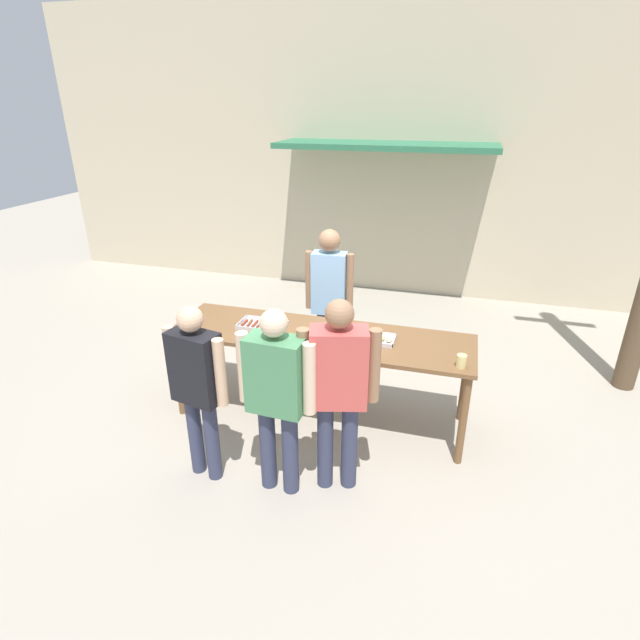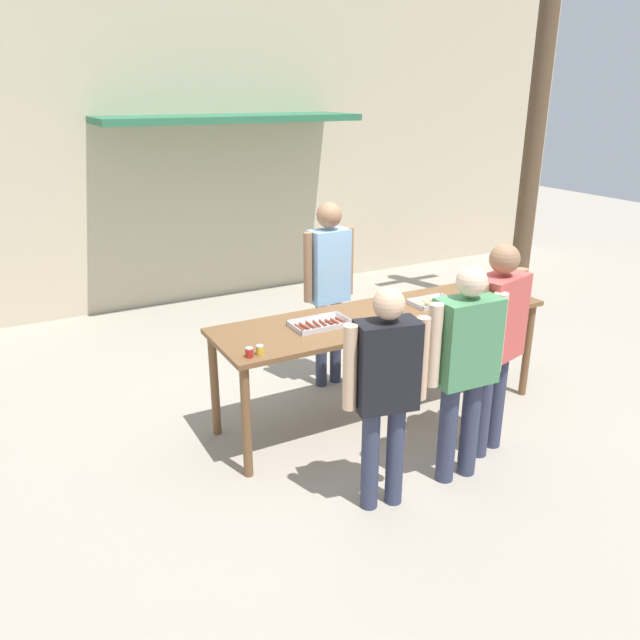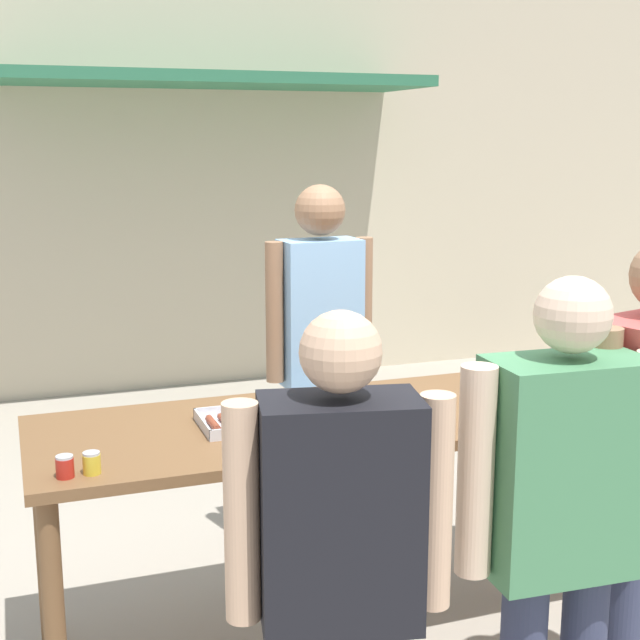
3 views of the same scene
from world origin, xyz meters
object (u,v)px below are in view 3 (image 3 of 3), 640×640
(condiment_jar_mustard, at_px, (65,467))
(condiment_jar_ketchup, at_px, (92,463))
(food_tray_sausages, at_px, (261,420))
(person_customer_waiting_in_line, at_px, (561,510))
(food_tray_buns, at_px, (521,389))
(person_customer_holding_hotdog, at_px, (340,557))
(person_server_behind_table, at_px, (320,335))

(condiment_jar_mustard, xyz_separation_m, condiment_jar_ketchup, (0.08, 0.00, 0.00))
(food_tray_sausages, relative_size, person_customer_waiting_in_line, 0.29)
(person_customer_waiting_in_line, bearing_deg, food_tray_buns, -114.02)
(condiment_jar_mustard, relative_size, person_customer_waiting_in_line, 0.04)
(food_tray_sausages, height_order, condiment_jar_ketchup, condiment_jar_ketchup)
(condiment_jar_ketchup, xyz_separation_m, person_customer_holding_hotdog, (0.54, -0.81, -0.03))
(food_tray_sausages, relative_size, person_server_behind_table, 0.26)
(food_tray_sausages, relative_size, food_tray_buns, 1.23)
(food_tray_sausages, xyz_separation_m, condiment_jar_ketchup, (-0.65, -0.31, 0.02))
(food_tray_buns, xyz_separation_m, person_customer_waiting_in_line, (-0.56, -1.10, -0.00))
(condiment_jar_ketchup, bearing_deg, person_server_behind_table, 42.19)
(condiment_jar_mustard, distance_m, condiment_jar_ketchup, 0.08)
(food_tray_sausages, bearing_deg, condiment_jar_mustard, -157.04)
(condiment_jar_ketchup, relative_size, person_customer_waiting_in_line, 0.04)
(food_tray_buns, bearing_deg, person_server_behind_table, 130.94)
(food_tray_sausages, height_order, food_tray_buns, food_tray_buns)
(food_tray_buns, distance_m, person_customer_waiting_in_line, 1.24)
(condiment_jar_ketchup, height_order, person_customer_waiting_in_line, person_customer_waiting_in_line)
(food_tray_buns, relative_size, person_customer_holding_hotdog, 0.24)
(food_tray_sausages, height_order, condiment_jar_mustard, condiment_jar_mustard)
(food_tray_buns, height_order, person_customer_waiting_in_line, person_customer_waiting_in_line)
(food_tray_buns, relative_size, condiment_jar_ketchup, 5.30)
(condiment_jar_mustard, bearing_deg, person_customer_holding_hotdog, -52.18)
(food_tray_sausages, distance_m, condiment_jar_ketchup, 0.72)
(food_tray_buns, xyz_separation_m, condiment_jar_mustard, (-1.86, -0.31, 0.01))
(food_tray_sausages, xyz_separation_m, condiment_jar_mustard, (-0.73, -0.31, 0.02))
(food_tray_buns, bearing_deg, food_tray_sausages, -179.86)
(condiment_jar_mustard, xyz_separation_m, person_customer_waiting_in_line, (1.30, -0.79, -0.01))
(person_server_behind_table, xyz_separation_m, person_customer_waiting_in_line, (0.07, -1.83, -0.13))
(condiment_jar_ketchup, relative_size, person_server_behind_table, 0.04)
(person_customer_holding_hotdog, bearing_deg, person_server_behind_table, -96.54)
(condiment_jar_mustard, height_order, person_customer_holding_hotdog, person_customer_holding_hotdog)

